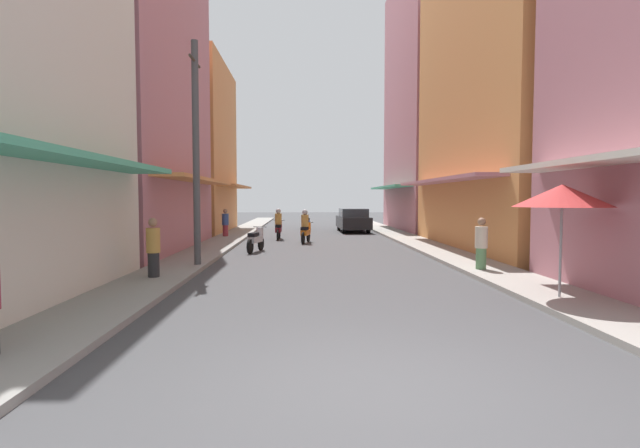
{
  "coord_description": "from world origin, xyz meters",
  "views": [
    {
      "loc": [
        -0.78,
        -4.94,
        2.09
      ],
      "look_at": [
        -0.08,
        13.55,
        1.06
      ],
      "focal_mm": 26.08,
      "sensor_mm": 36.0,
      "label": 1
    }
  ],
  "objects_px": {
    "motorbike_blue": "(306,222)",
    "motorbike_orange": "(306,228)",
    "motorbike_maroon": "(279,226)",
    "vendor_umbrella": "(562,196)",
    "utility_pole": "(196,153)",
    "parked_car": "(353,220)",
    "motorbike_silver": "(256,239)",
    "pedestrian_crossing": "(481,246)",
    "pedestrian_far": "(153,250)",
    "pedestrian_foreground": "(225,224)"
  },
  "relations": [
    {
      "from": "parked_car",
      "to": "utility_pole",
      "type": "height_order",
      "value": "utility_pole"
    },
    {
      "from": "motorbike_silver",
      "to": "motorbike_orange",
      "type": "relative_size",
      "value": 0.99
    },
    {
      "from": "motorbike_orange",
      "to": "pedestrian_crossing",
      "type": "relative_size",
      "value": 1.15
    },
    {
      "from": "motorbike_maroon",
      "to": "pedestrian_foreground",
      "type": "bearing_deg",
      "value": 165.75
    },
    {
      "from": "motorbike_blue",
      "to": "utility_pole",
      "type": "height_order",
      "value": "utility_pole"
    },
    {
      "from": "motorbike_maroon",
      "to": "motorbike_blue",
      "type": "xyz_separation_m",
      "value": [
        1.47,
        7.98,
        -0.2
      ]
    },
    {
      "from": "motorbike_maroon",
      "to": "parked_car",
      "type": "height_order",
      "value": "motorbike_maroon"
    },
    {
      "from": "pedestrian_far",
      "to": "motorbike_silver",
      "type": "bearing_deg",
      "value": 73.19
    },
    {
      "from": "pedestrian_crossing",
      "to": "pedestrian_foreground",
      "type": "relative_size",
      "value": 1.01
    },
    {
      "from": "pedestrian_crossing",
      "to": "vendor_umbrella",
      "type": "xyz_separation_m",
      "value": [
        0.17,
        -3.66,
        1.37
      ]
    },
    {
      "from": "motorbike_silver",
      "to": "utility_pole",
      "type": "xyz_separation_m",
      "value": [
        -1.32,
        -4.2,
        2.91
      ]
    },
    {
      "from": "motorbike_silver",
      "to": "pedestrian_crossing",
      "type": "distance_m",
      "value": 8.68
    },
    {
      "from": "parked_car",
      "to": "pedestrian_crossing",
      "type": "distance_m",
      "value": 16.12
    },
    {
      "from": "motorbike_silver",
      "to": "motorbike_maroon",
      "type": "bearing_deg",
      "value": 83.75
    },
    {
      "from": "parked_car",
      "to": "pedestrian_foreground",
      "type": "distance_m",
      "value": 8.42
    },
    {
      "from": "motorbike_maroon",
      "to": "vendor_umbrella",
      "type": "distance_m",
      "value": 15.9
    },
    {
      "from": "pedestrian_far",
      "to": "utility_pole",
      "type": "relative_size",
      "value": 0.24
    },
    {
      "from": "pedestrian_crossing",
      "to": "pedestrian_far",
      "type": "relative_size",
      "value": 0.97
    },
    {
      "from": "motorbike_orange",
      "to": "pedestrian_far",
      "type": "xyz_separation_m",
      "value": [
        -3.88,
        -9.84,
        0.09
      ]
    },
    {
      "from": "pedestrian_far",
      "to": "utility_pole",
      "type": "distance_m",
      "value": 3.46
    },
    {
      "from": "pedestrian_far",
      "to": "vendor_umbrella",
      "type": "xyz_separation_m",
      "value": [
        8.87,
        -2.71,
        1.34
      ]
    },
    {
      "from": "motorbike_blue",
      "to": "pedestrian_foreground",
      "type": "xyz_separation_m",
      "value": [
        -4.26,
        -7.27,
        0.26
      ]
    },
    {
      "from": "motorbike_blue",
      "to": "vendor_umbrella",
      "type": "relative_size",
      "value": 0.76
    },
    {
      "from": "pedestrian_far",
      "to": "pedestrian_foreground",
      "type": "bearing_deg",
      "value": 91.23
    },
    {
      "from": "motorbike_maroon",
      "to": "pedestrian_crossing",
      "type": "xyz_separation_m",
      "value": [
        6.18,
        -10.85,
        0.07
      ]
    },
    {
      "from": "motorbike_silver",
      "to": "motorbike_maroon",
      "type": "distance_m",
      "value": 5.46
    },
    {
      "from": "motorbike_maroon",
      "to": "utility_pole",
      "type": "bearing_deg",
      "value": -101.26
    },
    {
      "from": "utility_pole",
      "to": "motorbike_silver",
      "type": "bearing_deg",
      "value": 72.52
    },
    {
      "from": "motorbike_blue",
      "to": "pedestrian_crossing",
      "type": "distance_m",
      "value": 19.41
    },
    {
      "from": "pedestrian_crossing",
      "to": "parked_car",
      "type": "bearing_deg",
      "value": 96.49
    },
    {
      "from": "motorbike_blue",
      "to": "motorbike_orange",
      "type": "bearing_deg",
      "value": -90.64
    },
    {
      "from": "motorbike_maroon",
      "to": "pedestrian_far",
      "type": "distance_m",
      "value": 12.07
    },
    {
      "from": "motorbike_blue",
      "to": "parked_car",
      "type": "bearing_deg",
      "value": -44.2
    },
    {
      "from": "motorbike_blue",
      "to": "utility_pole",
      "type": "distance_m",
      "value": 18.16
    },
    {
      "from": "pedestrian_crossing",
      "to": "pedestrian_far",
      "type": "height_order",
      "value": "pedestrian_far"
    },
    {
      "from": "parked_car",
      "to": "motorbike_silver",
      "type": "bearing_deg",
      "value": -115.03
    },
    {
      "from": "parked_car",
      "to": "utility_pole",
      "type": "xyz_separation_m",
      "value": [
        -6.27,
        -14.79,
        2.67
      ]
    },
    {
      "from": "parked_car",
      "to": "pedestrian_foreground",
      "type": "height_order",
      "value": "pedestrian_foreground"
    },
    {
      "from": "parked_car",
      "to": "vendor_umbrella",
      "type": "bearing_deg",
      "value": -84.23
    },
    {
      "from": "utility_pole",
      "to": "motorbike_blue",
      "type": "bearing_deg",
      "value": 79.12
    },
    {
      "from": "motorbike_orange",
      "to": "motorbike_maroon",
      "type": "bearing_deg",
      "value": 124.7
    },
    {
      "from": "motorbike_silver",
      "to": "parked_car",
      "type": "height_order",
      "value": "parked_car"
    },
    {
      "from": "pedestrian_far",
      "to": "parked_car",
      "type": "bearing_deg",
      "value": 67.95
    },
    {
      "from": "pedestrian_far",
      "to": "vendor_umbrella",
      "type": "height_order",
      "value": "vendor_umbrella"
    },
    {
      "from": "pedestrian_foreground",
      "to": "utility_pole",
      "type": "relative_size",
      "value": 0.23
    },
    {
      "from": "pedestrian_foreground",
      "to": "motorbike_blue",
      "type": "bearing_deg",
      "value": 59.64
    },
    {
      "from": "motorbike_maroon",
      "to": "vendor_umbrella",
      "type": "relative_size",
      "value": 0.76
    },
    {
      "from": "motorbike_orange",
      "to": "pedestrian_crossing",
      "type": "distance_m",
      "value": 10.11
    },
    {
      "from": "pedestrian_foreground",
      "to": "motorbike_orange",
      "type": "bearing_deg",
      "value": -32.77
    },
    {
      "from": "pedestrian_foreground",
      "to": "motorbike_maroon",
      "type": "bearing_deg",
      "value": -14.25
    }
  ]
}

